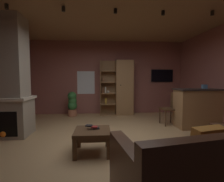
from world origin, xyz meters
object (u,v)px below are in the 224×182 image
object	(u,v)px
table_book_0	(96,128)
potted_floor_plant	(72,103)
stone_fireplace	(9,83)
table_book_1	(94,127)
wall_mounted_tv	(162,76)
table_book_2	(89,126)
leather_couch	(194,173)
coffee_table	(92,135)
bookshelf_cabinet	(122,88)
kitchen_bar_counter	(200,108)
tissue_box	(204,87)
dining_chair	(171,106)

from	to	relation	value
table_book_0	potted_floor_plant	size ratio (longest dim) A/B	0.13
stone_fireplace	table_book_1	xyz separation A→B (m)	(1.98, -1.01, -0.79)
stone_fireplace	wall_mounted_tv	xyz separation A→B (m)	(4.51, 2.36, 0.21)
table_book_1	table_book_2	size ratio (longest dim) A/B	1.01
table_book_1	stone_fireplace	bearing A→B (deg)	153.02
leather_couch	coffee_table	distance (m)	1.71
wall_mounted_tv	table_book_1	bearing A→B (deg)	-126.93
stone_fireplace	table_book_0	distance (m)	2.39
wall_mounted_tv	table_book_0	bearing A→B (deg)	-126.62
stone_fireplace	leather_couch	xyz separation A→B (m)	(3.11, -2.31, -0.95)
bookshelf_cabinet	table_book_1	xyz separation A→B (m)	(-0.93, -3.16, -0.54)
table_book_0	table_book_1	xyz separation A→B (m)	(-0.03, -0.00, 0.03)
coffee_table	kitchen_bar_counter	bearing A→B (deg)	25.64
coffee_table	table_book_0	world-z (taller)	table_book_0
stone_fireplace	table_book_1	world-z (taller)	stone_fireplace
table_book_1	kitchen_bar_counter	bearing A→B (deg)	25.05
tissue_box	potted_floor_plant	world-z (taller)	tissue_box
coffee_table	table_book_1	world-z (taller)	table_book_1
stone_fireplace	kitchen_bar_counter	world-z (taller)	stone_fireplace
tissue_box	table_book_1	size ratio (longest dim) A/B	1.06
bookshelf_cabinet	leather_couch	distance (m)	4.52
kitchen_bar_counter	dining_chair	bearing A→B (deg)	153.12
tissue_box	table_book_2	world-z (taller)	tissue_box
bookshelf_cabinet	dining_chair	world-z (taller)	bookshelf_cabinet
table_book_1	wall_mounted_tv	bearing A→B (deg)	53.07
table_book_1	wall_mounted_tv	size ratio (longest dim) A/B	0.13
dining_chair	wall_mounted_tv	distance (m)	1.96
table_book_2	potted_floor_plant	bearing A→B (deg)	104.69
leather_couch	potted_floor_plant	bearing A→B (deg)	115.05
leather_couch	table_book_0	size ratio (longest dim) A/B	15.89
table_book_2	stone_fireplace	bearing A→B (deg)	151.92
coffee_table	dining_chair	size ratio (longest dim) A/B	0.69
bookshelf_cabinet	wall_mounted_tv	distance (m)	1.68
stone_fireplace	coffee_table	distance (m)	2.40
wall_mounted_tv	stone_fireplace	bearing A→B (deg)	-152.37
table_book_1	table_book_2	xyz separation A→B (m)	(-0.09, 0.00, 0.02)
wall_mounted_tv	tissue_box	bearing A→B (deg)	-77.59
kitchen_bar_counter	dining_chair	size ratio (longest dim) A/B	1.48
table_book_0	bookshelf_cabinet	bearing A→B (deg)	74.10
coffee_table	table_book_1	distance (m)	0.14
table_book_1	table_book_2	bearing A→B (deg)	178.71
stone_fireplace	leather_couch	bearing A→B (deg)	-36.62
kitchen_bar_counter	bookshelf_cabinet	bearing A→B (deg)	136.44
table_book_2	wall_mounted_tv	xyz separation A→B (m)	(2.63, 3.37, 0.97)
kitchen_bar_counter	coffee_table	distance (m)	3.20
stone_fireplace	wall_mounted_tv	world-z (taller)	stone_fireplace
table_book_1	tissue_box	bearing A→B (deg)	24.86
dining_chair	coffee_table	bearing A→B (deg)	-142.03
leather_couch	table_book_2	distance (m)	1.80
potted_floor_plant	coffee_table	bearing A→B (deg)	-74.43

